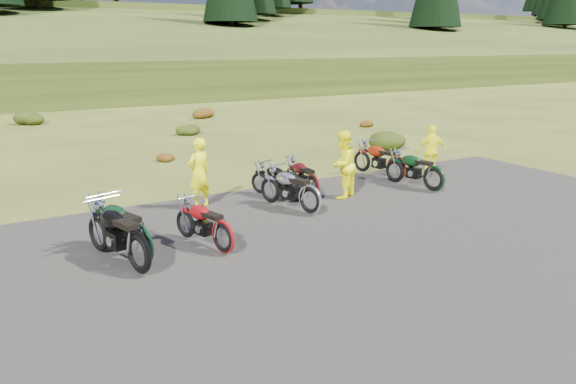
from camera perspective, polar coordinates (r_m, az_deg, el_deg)
ground at (r=12.86m, az=2.46°, el=-3.93°), size 300.00×300.00×0.00m
gravel_pad at (r=11.34m, az=8.01°, el=-6.71°), size 20.00×12.00×0.04m
hill_slope at (r=60.69m, az=-24.63°, el=9.68°), size 300.00×45.97×9.37m
shrub_3 at (r=32.47m, az=-24.67°, el=7.05°), size 1.56×1.56×0.92m
shrub_4 at (r=20.75m, az=-12.50°, el=3.66°), size 0.77×0.77×0.45m
shrub_5 at (r=26.61m, az=-10.21°, el=6.38°), size 1.03×1.03×0.61m
shrub_6 at (r=32.54m, az=-8.74°, el=8.11°), size 1.30×1.30×0.77m
shrub_7 at (r=23.16m, az=10.18°, el=5.52°), size 1.56×1.56×0.92m
shrub_8 at (r=29.06m, az=7.71°, el=7.03°), size 0.77×0.77×0.45m
motorcycle_0 at (r=10.85m, az=-14.77°, el=-8.11°), size 1.32×2.44×1.22m
motorcycle_1 at (r=11.52m, az=-6.56°, el=-6.31°), size 1.11×2.04×1.02m
motorcycle_2 at (r=11.25m, az=-14.55°, el=-7.26°), size 1.37×2.41×1.20m
motorcycle_3 at (r=13.98m, az=2.24°, el=-2.37°), size 1.23×2.23×1.11m
motorcycle_4 at (r=15.32m, az=2.52°, el=-0.82°), size 0.81×2.00×1.02m
motorcycle_5 at (r=15.15m, az=0.92°, el=-0.99°), size 1.34×1.98×0.99m
motorcycle_6 at (r=17.72m, az=10.90°, el=1.09°), size 1.04×2.25×1.14m
motorcycle_7 at (r=16.65m, az=14.50°, el=-0.01°), size 1.06×2.19×1.10m
person_middle at (r=14.51m, az=-9.03°, el=1.80°), size 0.77×0.62×1.81m
person_right_a at (r=15.32m, az=5.54°, el=2.69°), size 1.12×1.03×1.85m
person_right_b at (r=18.36m, az=14.35°, el=4.00°), size 1.04×0.78×1.64m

